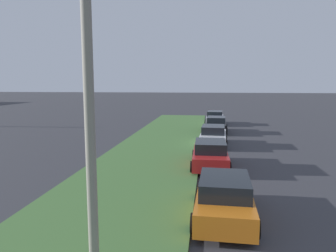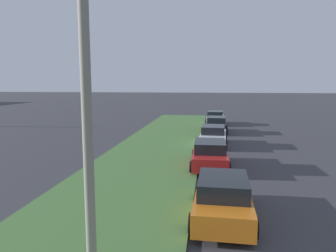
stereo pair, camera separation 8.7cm
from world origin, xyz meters
The scene contains 7 objects.
grass_median centered at (10.00, 7.40, 0.06)m, with size 60.00×6.00×0.12m, color #477238.
parked_car_orange centered at (7.02, 3.35, 0.72)m, with size 4.35×2.12×1.47m.
parked_car_red centered at (13.46, 3.79, 0.72)m, with size 4.32×2.06×1.47m.
parked_car_white centered at (19.64, 3.56, 0.72)m, with size 4.38×2.17×1.47m.
parked_car_black centered at (25.84, 3.20, 0.72)m, with size 4.38×2.17×1.47m.
parked_car_silver centered at (31.78, 3.23, 0.72)m, with size 4.38×2.18×1.47m.
streetlight centered at (3.43, 6.25, 4.39)m, with size 1.00×2.82×7.50m.
Camera 2 is at (-3.25, 3.83, 4.52)m, focal length 33.61 mm.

